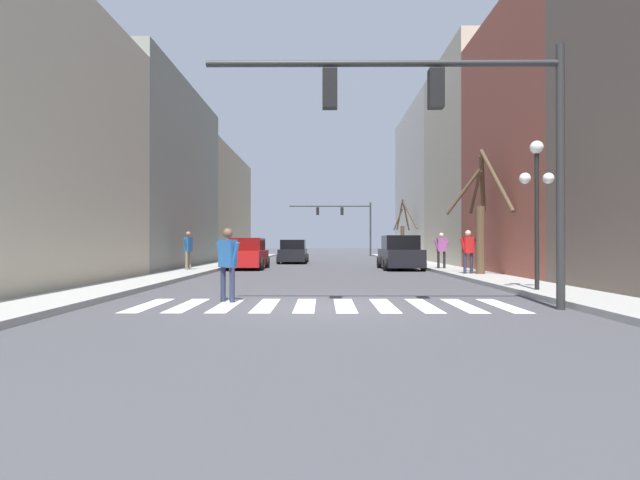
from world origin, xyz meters
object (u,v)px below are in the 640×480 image
pedestrian_near_right_corner (188,247)px  pedestrian_waiting_at_curb (441,247)px  car_parked_left_far (400,254)px  pedestrian_crossing_street (468,248)px  street_tree_right_mid (403,233)px  car_parked_left_near (293,252)px  traffic_signal_near (450,115)px  car_parked_right_near (248,255)px  traffic_signal_far (345,216)px  pedestrian_on_left_sidewalk (228,258)px  street_lamp_right_corner (537,184)px  street_tree_left_near (481,218)px

pedestrian_near_right_corner → pedestrian_waiting_at_curb: (12.43, 1.32, -0.03)m
car_parked_left_far → pedestrian_crossing_street: bearing=-162.7°
street_tree_right_mid → car_parked_left_far: bearing=-99.8°
pedestrian_near_right_corner → pedestrian_waiting_at_curb: size_ratio=1.02×
car_parked_left_near → street_tree_right_mid: 9.74m
traffic_signal_near → street_tree_right_mid: traffic_signal_near is taller
pedestrian_waiting_at_curb → street_tree_right_mid: (0.43, 14.63, 1.01)m
car_parked_right_near → car_parked_left_far: (8.28, -0.26, 0.05)m
traffic_signal_near → car_parked_right_near: traffic_signal_near is taller
car_parked_left_near → pedestrian_crossing_street: 16.60m
traffic_signal_far → pedestrian_near_right_corner: traffic_signal_far is taller
traffic_signal_near → traffic_signal_far: (-0.41, 43.03, 0.12)m
pedestrian_on_left_sidewalk → pedestrian_crossing_street: bearing=81.3°
car_parked_right_near → car_parked_left_near: car_parked_right_near is taller
traffic_signal_far → car_parked_left_near: bearing=-103.5°
street_lamp_right_corner → street_tree_left_near: bearing=84.3°
car_parked_right_near → pedestrian_waiting_at_curb: bearing=-101.3°
car_parked_left_near → street_tree_right_mid: (8.50, 4.52, 1.45)m
car_parked_left_far → car_parked_left_near: size_ratio=0.96×
pedestrian_near_right_corner → pedestrian_crossing_street: (12.52, -3.01, -0.01)m
street_tree_left_near → street_tree_right_mid: street_tree_left_near is taller
traffic_signal_near → car_parked_left_far: size_ratio=1.67×
car_parked_left_far → car_parked_left_near: bearing=36.9°
car_parked_left_far → pedestrian_waiting_at_curb: pedestrian_waiting_at_curb is taller
car_parked_left_far → car_parked_right_near: bearing=88.2°
street_tree_left_near → street_tree_right_mid: 19.06m
car_parked_left_far → traffic_signal_near: bearing=175.0°
traffic_signal_near → pedestrian_crossing_street: size_ratio=4.28×
car_parked_right_near → street_tree_left_near: bearing=-121.1°
car_parked_right_near → pedestrian_waiting_at_curb: (10.08, -2.02, 0.42)m
traffic_signal_near → car_parked_left_far: traffic_signal_near is taller
car_parked_left_near → pedestrian_on_left_sidewalk: bearing=-0.5°
car_parked_left_far → street_tree_right_mid: (2.23, 12.87, 1.37)m
car_parked_left_far → street_tree_right_mid: street_tree_right_mid is taller
pedestrian_near_right_corner → pedestrian_on_left_sidewalk: 12.53m
pedestrian_waiting_at_curb → street_tree_right_mid: 14.67m
traffic_signal_near → pedestrian_near_right_corner: size_ratio=4.22×
pedestrian_crossing_street → street_tree_left_near: street_tree_left_near is taller
pedestrian_crossing_street → street_tree_right_mid: street_tree_right_mid is taller
pedestrian_on_left_sidewalk → street_tree_right_mid: size_ratio=0.37×
pedestrian_on_left_sidewalk → street_tree_right_mid: street_tree_right_mid is taller
traffic_signal_near → traffic_signal_far: bearing=90.5°
street_lamp_right_corner → street_tree_right_mid: bearing=88.8°
traffic_signal_far → pedestrian_on_left_sidewalk: traffic_signal_far is taller
car_parked_left_near → street_tree_left_near: 17.03m
car_parked_left_near → pedestrian_waiting_at_curb: 12.95m
pedestrian_near_right_corner → pedestrian_on_left_sidewalk: pedestrian_near_right_corner is taller
pedestrian_near_right_corner → car_parked_right_near: bearing=160.0°
car_parked_left_far → street_tree_right_mid: bearing=-9.8°
traffic_signal_near → car_parked_right_near: bearing=112.7°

